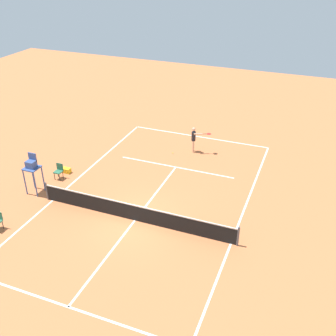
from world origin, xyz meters
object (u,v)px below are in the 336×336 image
umpire_chair (32,167)px  equipment_bag (65,170)px  tennis_ball (173,153)px  courtside_chair_mid (59,170)px  player_serving (194,137)px

umpire_chair → equipment_bag: umpire_chair is taller
umpire_chair → equipment_bag: 2.91m
tennis_ball → equipment_bag: bearing=42.2°
umpire_chair → courtside_chair_mid: (-0.35, -1.78, -1.07)m
umpire_chair → courtside_chair_mid: bearing=-101.0°
umpire_chair → tennis_ball: bearing=-127.1°
player_serving → courtside_chair_mid: player_serving is taller
player_serving → umpire_chair: 10.59m
player_serving → equipment_bag: size_ratio=2.33×
player_serving → courtside_chair_mid: size_ratio=1.87×
player_serving → tennis_ball: bearing=-79.3°
player_serving → equipment_bag: bearing=-70.9°
equipment_bag → player_serving: bearing=-139.5°
courtside_chair_mid → equipment_bag: courtside_chair_mid is taller
tennis_ball → player_serving: bearing=-148.0°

